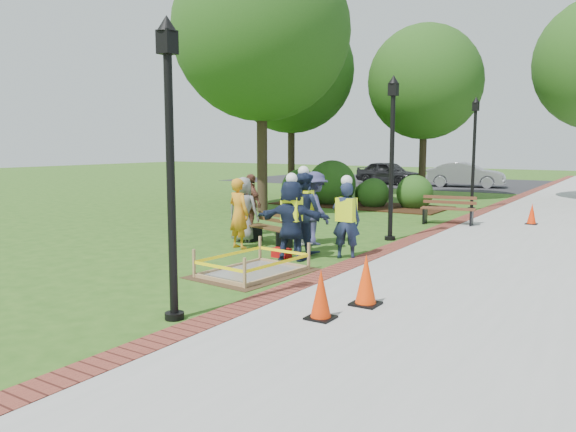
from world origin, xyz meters
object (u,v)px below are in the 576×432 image
Objects in this scene: lamp_near at (170,147)px; wet_concrete_pad at (253,262)px; cone_front at (321,296)px; bench_near at (269,235)px; hivis_worker_a at (292,217)px; hivis_worker_c at (303,210)px; hivis_worker_b at (346,217)px.

wet_concrete_pad is at bearing 104.24° from lamp_near.
cone_front is (2.55, -1.82, 0.13)m from wet_concrete_pad.
bench_near is 0.80× the size of hivis_worker_a.
bench_near is 2.05m from hivis_worker_a.
bench_near reaches higher than cone_front.
bench_near is 1.50m from hivis_worker_c.
bench_near is 0.82× the size of hivis_worker_b.
lamp_near reaches higher than hivis_worker_b.
hivis_worker_a reaches higher than bench_near.
hivis_worker_a is (-0.79, 4.41, -1.54)m from lamp_near.
bench_near is 6.10m from cone_front.
hivis_worker_c is (-0.23, 0.87, 0.05)m from hivis_worker_a.
hivis_worker_c is at bearing 177.89° from hivis_worker_b.
lamp_near is 5.58m from hivis_worker_c.
wet_concrete_pad is at bearing 144.44° from cone_front.
cone_front is at bearing 31.69° from lamp_near.
hivis_worker_c reaches higher than cone_front.
hivis_worker_a is at bearing -75.15° from hivis_worker_c.
bench_near is (-1.52, 2.73, 0.02)m from wet_concrete_pad.
lamp_near is 2.11× the size of hivis_worker_c.
hivis_worker_c reaches higher than hivis_worker_a.
lamp_near is at bearing -79.80° from hivis_worker_a.
cone_front is at bearing -51.76° from hivis_worker_a.
wet_concrete_pad is 2.55m from hivis_worker_b.
hivis_worker_c is at bearing 100.98° from lamp_near.
hivis_worker_c is (-0.28, 2.34, 0.76)m from wet_concrete_pad.
hivis_worker_a reaches higher than wet_concrete_pad.
hivis_worker_a is 0.90m from hivis_worker_c.
hivis_worker_a is (-0.05, 1.47, 0.71)m from wet_concrete_pad.
hivis_worker_b is (0.90, 0.83, -0.03)m from hivis_worker_a.
cone_front is at bearing -35.56° from wet_concrete_pad.
hivis_worker_c is at bearing -17.36° from bench_near.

